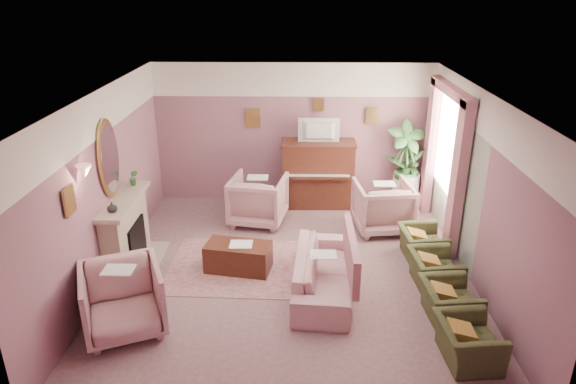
{
  "coord_description": "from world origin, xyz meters",
  "views": [
    {
      "loc": [
        0.11,
        -6.94,
        4.21
      ],
      "look_at": [
        -0.05,
        0.4,
        1.2
      ],
      "focal_mm": 32.0,
      "sensor_mm": 36.0,
      "label": 1
    }
  ],
  "objects_px": {
    "piano": "(318,175)",
    "sofa": "(323,265)",
    "olive_chair_c": "(435,265)",
    "olive_chair_d": "(422,239)",
    "olive_chair_a": "(468,336)",
    "coffee_table": "(238,257)",
    "floral_armchair_front": "(122,297)",
    "floral_armchair_left": "(258,197)",
    "floral_armchair_right": "(383,204)",
    "television": "(319,129)",
    "olive_chair_b": "(450,297)",
    "side_table": "(405,190)"
  },
  "relations": [
    {
      "from": "olive_chair_a",
      "to": "olive_chair_c",
      "type": "xyz_separation_m",
      "value": [
        0.0,
        1.64,
        0.0
      ]
    },
    {
      "from": "sofa",
      "to": "olive_chair_a",
      "type": "relative_size",
      "value": 2.59
    },
    {
      "from": "piano",
      "to": "television",
      "type": "relative_size",
      "value": 1.75
    },
    {
      "from": "television",
      "to": "olive_chair_a",
      "type": "bearing_deg",
      "value": -70.28
    },
    {
      "from": "television",
      "to": "sofa",
      "type": "height_order",
      "value": "television"
    },
    {
      "from": "olive_chair_a",
      "to": "olive_chair_b",
      "type": "height_order",
      "value": "same"
    },
    {
      "from": "olive_chair_c",
      "to": "sofa",
      "type": "bearing_deg",
      "value": -174.66
    },
    {
      "from": "side_table",
      "to": "television",
      "type": "bearing_deg",
      "value": -179.67
    },
    {
      "from": "olive_chair_c",
      "to": "olive_chair_d",
      "type": "bearing_deg",
      "value": 90.0
    },
    {
      "from": "coffee_table",
      "to": "television",
      "type": "bearing_deg",
      "value": 62.69
    },
    {
      "from": "coffee_table",
      "to": "floral_armchair_right",
      "type": "relative_size",
      "value": 0.99
    },
    {
      "from": "sofa",
      "to": "olive_chair_b",
      "type": "relative_size",
      "value": 2.59
    },
    {
      "from": "olive_chair_a",
      "to": "piano",
      "type": "bearing_deg",
      "value": 109.52
    },
    {
      "from": "piano",
      "to": "floral_armchair_right",
      "type": "xyz_separation_m",
      "value": [
        1.14,
        -1.12,
        -0.15
      ]
    },
    {
      "from": "sofa",
      "to": "floral_armchair_left",
      "type": "distance_m",
      "value": 2.55
    },
    {
      "from": "coffee_table",
      "to": "sofa",
      "type": "height_order",
      "value": "sofa"
    },
    {
      "from": "sofa",
      "to": "floral_armchair_left",
      "type": "xyz_separation_m",
      "value": [
        -1.11,
        2.29,
        0.09
      ]
    },
    {
      "from": "coffee_table",
      "to": "olive_chair_c",
      "type": "relative_size",
      "value": 1.27
    },
    {
      "from": "olive_chair_a",
      "to": "olive_chair_c",
      "type": "relative_size",
      "value": 1.0
    },
    {
      "from": "television",
      "to": "olive_chair_c",
      "type": "bearing_deg",
      "value": -60.79
    },
    {
      "from": "floral_armchair_right",
      "to": "side_table",
      "type": "xyz_separation_m",
      "value": [
        0.62,
        1.08,
        -0.15
      ]
    },
    {
      "from": "coffee_table",
      "to": "floral_armchair_left",
      "type": "relative_size",
      "value": 0.99
    },
    {
      "from": "floral_armchair_right",
      "to": "television",
      "type": "bearing_deg",
      "value": 136.94
    },
    {
      "from": "olive_chair_a",
      "to": "television",
      "type": "bearing_deg",
      "value": 109.72
    },
    {
      "from": "sofa",
      "to": "piano",
      "type": "bearing_deg",
      "value": 89.6
    },
    {
      "from": "olive_chair_b",
      "to": "olive_chair_d",
      "type": "bearing_deg",
      "value": 90.0
    },
    {
      "from": "floral_armchair_left",
      "to": "olive_chair_d",
      "type": "xyz_separation_m",
      "value": [
        2.77,
        -1.32,
        -0.16
      ]
    },
    {
      "from": "olive_chair_b",
      "to": "olive_chair_c",
      "type": "height_order",
      "value": "same"
    },
    {
      "from": "olive_chair_d",
      "to": "floral_armchair_right",
      "type": "bearing_deg",
      "value": 115.49
    },
    {
      "from": "sofa",
      "to": "floral_armchair_left",
      "type": "height_order",
      "value": "floral_armchair_left"
    },
    {
      "from": "olive_chair_c",
      "to": "coffee_table",
      "type": "bearing_deg",
      "value": 172.76
    },
    {
      "from": "olive_chair_d",
      "to": "side_table",
      "type": "height_order",
      "value": "side_table"
    },
    {
      "from": "olive_chair_c",
      "to": "side_table",
      "type": "relative_size",
      "value": 1.12
    },
    {
      "from": "floral_armchair_front",
      "to": "side_table",
      "type": "height_order",
      "value": "floral_armchair_front"
    },
    {
      "from": "sofa",
      "to": "floral_armchair_front",
      "type": "xyz_separation_m",
      "value": [
        -2.6,
        -1.01,
        0.09
      ]
    },
    {
      "from": "side_table",
      "to": "coffee_table",
      "type": "bearing_deg",
      "value": -140.24
    },
    {
      "from": "coffee_table",
      "to": "olive_chair_b",
      "type": "xyz_separation_m",
      "value": [
        2.96,
        -1.2,
        0.12
      ]
    },
    {
      "from": "olive_chair_b",
      "to": "side_table",
      "type": "distance_m",
      "value": 3.76
    },
    {
      "from": "olive_chair_d",
      "to": "floral_armchair_front",
      "type": "bearing_deg",
      "value": -155.04
    },
    {
      "from": "piano",
      "to": "sofa",
      "type": "bearing_deg",
      "value": -90.4
    },
    {
      "from": "sofa",
      "to": "olive_chair_c",
      "type": "xyz_separation_m",
      "value": [
        1.66,
        0.16,
        -0.07
      ]
    },
    {
      "from": "television",
      "to": "piano",
      "type": "bearing_deg",
      "value": 90.0
    },
    {
      "from": "floral_armchair_left",
      "to": "floral_armchair_right",
      "type": "bearing_deg",
      "value": -6.86
    },
    {
      "from": "olive_chair_a",
      "to": "olive_chair_c",
      "type": "distance_m",
      "value": 1.64
    },
    {
      "from": "sofa",
      "to": "olive_chair_c",
      "type": "relative_size",
      "value": 2.59
    },
    {
      "from": "piano",
      "to": "floral_armchair_front",
      "type": "xyz_separation_m",
      "value": [
        -2.62,
        -4.14,
        -0.15
      ]
    },
    {
      "from": "coffee_table",
      "to": "piano",
      "type": "bearing_deg",
      "value": 63.14
    },
    {
      "from": "coffee_table",
      "to": "floral_armchair_front",
      "type": "distance_m",
      "value": 2.03
    },
    {
      "from": "piano",
      "to": "olive_chair_b",
      "type": "xyz_separation_m",
      "value": [
        1.64,
        -3.8,
        -0.31
      ]
    },
    {
      "from": "olive_chair_d",
      "to": "coffee_table",
      "type": "bearing_deg",
      "value": -171.45
    }
  ]
}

